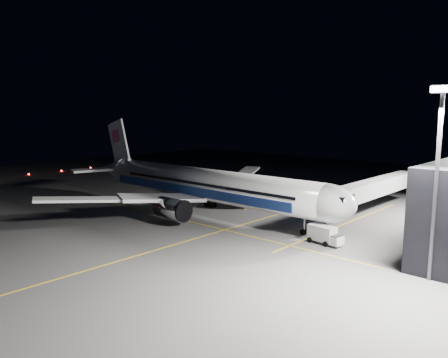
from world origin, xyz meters
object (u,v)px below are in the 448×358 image
service_truck (325,234)px  safety_cone_a (269,205)px  floodlight_mast_south (437,167)px  safety_cone_c (245,209)px  airliner (201,184)px  baggage_tug (196,196)px  jet_bridge (368,190)px  safety_cone_b (198,204)px

service_truck → safety_cone_a: size_ratio=7.69×
service_truck → floodlight_mast_south: bearing=-8.3°
safety_cone_c → airliner: bearing=-123.2°
baggage_tug → safety_cone_c: bearing=-9.7°
floodlight_mast_south → jet_bridge: bearing=126.8°
jet_bridge → safety_cone_a: (-17.06, -5.59, -4.25)m
service_truck → safety_cone_b: service_truck is taller
airliner → jet_bridge: (23.08, 18.06, -0.58)m
jet_bridge → floodlight_mast_south: floodlight_mast_south is taller
airliner → safety_cone_b: bearing=141.2°
safety_cone_c → jet_bridge: bearing=31.0°
floodlight_mast_south → safety_cone_b: size_ratio=39.06×
service_truck → baggage_tug: size_ratio=2.21×
airliner → safety_cone_c: size_ratio=113.05×
airliner → service_truck: bearing=-4.5°
safety_cone_a → safety_cone_b: (-11.02, -8.45, -0.07)m
service_truck → jet_bridge: bearing=105.3°
airliner → safety_cone_a: size_ratio=92.27×
service_truck → safety_cone_a: service_truck is taller
jet_bridge → safety_cone_a: size_ratio=51.63×
airliner → safety_cone_a: 14.66m
airliner → safety_cone_a: bearing=64.3°
safety_cone_a → safety_cone_c: 5.77m
airliner → safety_cone_c: (4.52, 6.89, -4.89)m
jet_bridge → safety_cone_b: jet_bridge is taller
floodlight_mast_south → safety_cone_c: 40.62m
safety_cone_b → safety_cone_c: bearing=16.8°
airliner → safety_cone_a: (6.01, 12.47, -4.83)m
airliner → safety_cone_c: 9.58m
airliner → jet_bridge: 29.31m
jet_bridge → baggage_tug: 34.36m
jet_bridge → safety_cone_b: 31.69m
floodlight_mast_south → safety_cone_a: (-35.06, 18.48, -12.04)m
safety_cone_b → jet_bridge: bearing=26.6°
floodlight_mast_south → service_truck: 18.97m
baggage_tug → safety_cone_a: (15.56, 4.47, -0.40)m
floodlight_mast_south → baggage_tug: (-50.62, 14.01, -11.64)m
jet_bridge → baggage_tug: bearing=-162.9°
airliner → service_truck: (26.15, -2.05, -3.82)m
safety_cone_a → safety_cone_c: bearing=-105.0°
service_truck → baggage_tug: bearing=170.9°
floodlight_mast_south → safety_cone_c: bearing=160.6°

